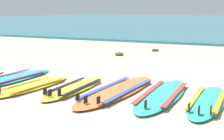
{
  "coord_description": "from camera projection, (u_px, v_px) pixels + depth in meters",
  "views": [
    {
      "loc": [
        2.73,
        -5.07,
        1.4
      ],
      "look_at": [
        0.04,
        0.56,
        0.25
      ],
      "focal_mm": 53.3,
      "sensor_mm": 36.0,
      "label": 1
    }
  ],
  "objects": [
    {
      "name": "surfboard_6",
      "position": [
        162.0,
        95.0,
        5.36
      ],
      "size": [
        0.71,
        2.39,
        0.18
      ],
      "color": "#2DB793",
      "rests_on": "ground"
    },
    {
      "name": "seaweed_clump_near_shoreline",
      "position": [
        119.0,
        54.0,
        10.09
      ],
      "size": [
        0.29,
        0.23,
        0.1
      ],
      "primitive_type": "ellipsoid",
      "color": "#4C4228",
      "rests_on": "ground"
    },
    {
      "name": "ground_plane",
      "position": [
        96.0,
        89.0,
        5.91
      ],
      "size": [
        80.0,
        80.0,
        0.0
      ],
      "primitive_type": "plane",
      "color": "#B7AD93"
    },
    {
      "name": "surfboard_4",
      "position": [
        74.0,
        88.0,
        5.81
      ],
      "size": [
        0.55,
        1.94,
        0.18
      ],
      "color": "yellow",
      "rests_on": "ground"
    },
    {
      "name": "surfboard_2",
      "position": [
        8.0,
        79.0,
        6.52
      ],
      "size": [
        0.68,
        2.46,
        0.18
      ],
      "color": "#2DB793",
      "rests_on": "ground"
    },
    {
      "name": "seaweed_clump_mid_sand",
      "position": [
        155.0,
        50.0,
        11.13
      ],
      "size": [
        0.25,
        0.2,
        0.09
      ],
      "primitive_type": "ellipsoid",
      "color": "#4C4228",
      "rests_on": "ground"
    },
    {
      "name": "surfboard_5",
      "position": [
        117.0,
        91.0,
        5.63
      ],
      "size": [
        0.74,
        2.6,
        0.18
      ],
      "color": "orange",
      "rests_on": "ground"
    },
    {
      "name": "surfboard_3",
      "position": [
        32.0,
        86.0,
        5.94
      ],
      "size": [
        0.61,
        1.98,
        0.18
      ],
      "color": "yellow",
      "rests_on": "ground"
    },
    {
      "name": "surfboard_7",
      "position": [
        207.0,
        101.0,
        4.97
      ],
      "size": [
        0.57,
        2.04,
        0.18
      ],
      "color": "#2DB793",
      "rests_on": "ground"
    }
  ]
}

